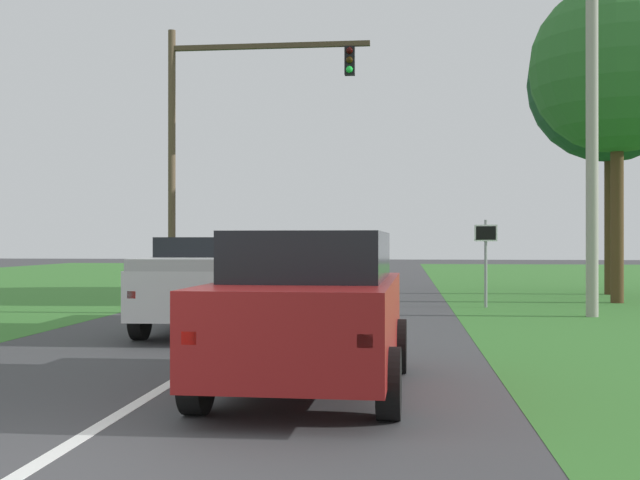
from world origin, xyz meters
TOP-DOWN VIEW (x-y plane):
  - ground_plane at (0.00, 10.29)m, footprint 120.00×120.00m
  - red_suv_near at (1.78, 3.62)m, footprint 2.26×4.49m
  - pickup_truck_lead at (-0.90, 9.54)m, footprint 2.32×5.54m
  - traffic_light at (-3.15, 19.27)m, footprint 6.59×0.40m
  - keep_moving_sign at (5.02, 15.50)m, footprint 0.60×0.09m
  - oak_tree_right at (9.63, 21.12)m, footprint 5.36×5.36m
  - utility_pole_right at (7.21, 13.18)m, footprint 0.28×0.28m
  - extra_tree_1 at (8.89, 17.46)m, footprint 4.91×4.91m

SIDE VIEW (x-z plane):
  - ground_plane at x=0.00m, z-range 0.00..0.00m
  - pickup_truck_lead at x=-0.90m, z-range 0.04..1.87m
  - red_suv_near at x=1.78m, z-range 0.06..1.92m
  - keep_moving_sign at x=5.02m, z-range 0.33..2.66m
  - utility_pole_right at x=7.21m, z-range 0.00..9.45m
  - traffic_light at x=-3.15m, z-range 1.26..9.91m
  - extra_tree_1 at x=8.89m, z-range 2.12..11.31m
  - oak_tree_right at x=9.63m, z-range 2.17..11.92m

